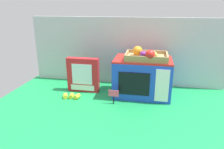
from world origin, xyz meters
TOP-DOWN VIEW (x-y plane):
  - ground_plane at (0.00, 0.00)m, footprint 1.70×1.70m
  - display_back_panel at (0.00, 0.25)m, footprint 1.61×0.03m
  - toy_microwave at (0.16, 0.02)m, footprint 0.41×0.28m
  - food_groups_crate at (0.18, -0.02)m, footprint 0.29×0.23m
  - cookie_set_box at (-0.30, 0.01)m, footprint 0.25×0.06m
  - price_sign at (-0.02, -0.17)m, footprint 0.07×0.01m
  - loose_toy_banana at (-0.34, -0.14)m, footprint 0.13×0.06m

SIDE VIEW (x-z plane):
  - ground_plane at x=0.00m, z-range 0.00..0.00m
  - loose_toy_banana at x=-0.34m, z-range 0.00..0.03m
  - price_sign at x=-0.02m, z-range 0.02..0.12m
  - cookie_set_box at x=-0.30m, z-range 0.00..0.27m
  - toy_microwave at x=0.16m, z-range 0.00..0.28m
  - display_back_panel at x=0.00m, z-range 0.00..0.56m
  - food_groups_crate at x=0.18m, z-range 0.27..0.36m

